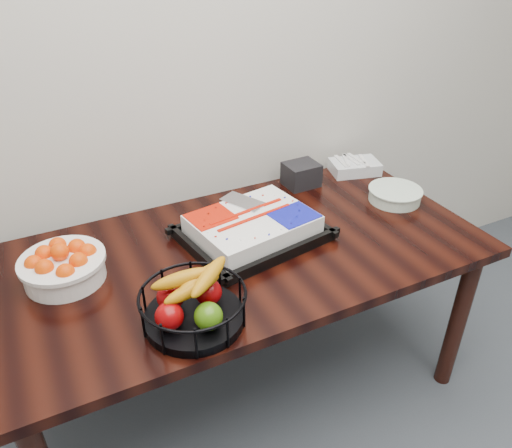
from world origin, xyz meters
name	(u,v)px	position (x,y,z in m)	size (l,w,h in m)	color
table	(244,267)	(0.00, 2.00, 0.66)	(1.80, 0.90, 0.75)	black
cake_tray	(252,228)	(0.06, 2.05, 0.80)	(0.56, 0.47, 0.10)	black
tangerine_bowl	(62,261)	(-0.62, 2.10, 0.83)	(0.29, 0.29, 0.18)	white
fruit_basket	(193,304)	(-0.30, 1.71, 0.82)	(0.33, 0.33, 0.17)	black
plate_stack	(395,195)	(0.75, 2.04, 0.78)	(0.23, 0.23, 0.06)	white
fork_bag	(355,166)	(0.76, 2.35, 0.78)	(0.26, 0.20, 0.06)	silver
napkin_box	(301,174)	(0.46, 2.35, 0.80)	(0.15, 0.13, 0.11)	black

